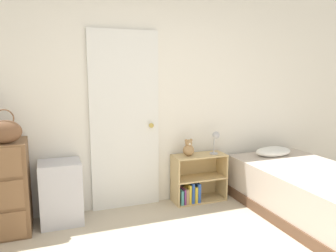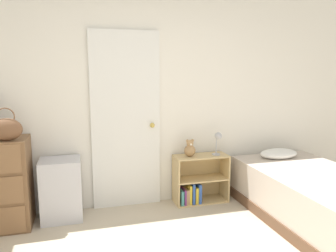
{
  "view_description": "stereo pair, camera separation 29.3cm",
  "coord_description": "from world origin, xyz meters",
  "px_view_note": "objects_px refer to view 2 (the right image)",
  "views": [
    {
      "loc": [
        -0.84,
        -1.49,
        1.56
      ],
      "look_at": [
        0.4,
        1.87,
        0.96
      ],
      "focal_mm": 35.0,
      "sensor_mm": 36.0,
      "label": 1
    },
    {
      "loc": [
        -0.56,
        -1.58,
        1.56
      ],
      "look_at": [
        0.4,
        1.87,
        0.96
      ],
      "focal_mm": 35.0,
      "sensor_mm": 36.0,
      "label": 2
    }
  ],
  "objects_px": {
    "storage_bin": "(61,189)",
    "desk_lamp": "(218,139)",
    "handbag": "(6,129)",
    "bed": "(314,197)",
    "teddy_bear": "(190,149)",
    "bookshelf": "(197,183)"
  },
  "relations": [
    {
      "from": "teddy_bear",
      "to": "bed",
      "type": "distance_m",
      "value": 1.43
    },
    {
      "from": "bookshelf",
      "to": "desk_lamp",
      "type": "distance_m",
      "value": 0.59
    },
    {
      "from": "desk_lamp",
      "to": "teddy_bear",
      "type": "bearing_deg",
      "value": 173.49
    },
    {
      "from": "handbag",
      "to": "teddy_bear",
      "type": "height_order",
      "value": "handbag"
    },
    {
      "from": "bookshelf",
      "to": "teddy_bear",
      "type": "xyz_separation_m",
      "value": [
        -0.1,
        -0.01,
        0.43
      ]
    },
    {
      "from": "teddy_bear",
      "to": "storage_bin",
      "type": "bearing_deg",
      "value": -178.29
    },
    {
      "from": "storage_bin",
      "to": "bed",
      "type": "relative_size",
      "value": 0.35
    },
    {
      "from": "bookshelf",
      "to": "bed",
      "type": "xyz_separation_m",
      "value": [
        1.02,
        -0.8,
        0.02
      ]
    },
    {
      "from": "storage_bin",
      "to": "desk_lamp",
      "type": "height_order",
      "value": "desk_lamp"
    },
    {
      "from": "storage_bin",
      "to": "bed",
      "type": "distance_m",
      "value": 2.68
    },
    {
      "from": "storage_bin",
      "to": "desk_lamp",
      "type": "relative_size",
      "value": 2.35
    },
    {
      "from": "handbag",
      "to": "desk_lamp",
      "type": "distance_m",
      "value": 2.27
    },
    {
      "from": "teddy_bear",
      "to": "desk_lamp",
      "type": "height_order",
      "value": "desk_lamp"
    },
    {
      "from": "bookshelf",
      "to": "teddy_bear",
      "type": "relative_size",
      "value": 3.16
    },
    {
      "from": "teddy_bear",
      "to": "desk_lamp",
      "type": "relative_size",
      "value": 0.73
    },
    {
      "from": "handbag",
      "to": "bed",
      "type": "xyz_separation_m",
      "value": [
        3.03,
        -0.59,
        -0.77
      ]
    },
    {
      "from": "bookshelf",
      "to": "desk_lamp",
      "type": "relative_size",
      "value": 2.32
    },
    {
      "from": "storage_bin",
      "to": "teddy_bear",
      "type": "distance_m",
      "value": 1.5
    },
    {
      "from": "handbag",
      "to": "desk_lamp",
      "type": "xyz_separation_m",
      "value": [
        2.25,
        0.16,
        -0.25
      ]
    },
    {
      "from": "bed",
      "to": "teddy_bear",
      "type": "bearing_deg",
      "value": 144.71
    },
    {
      "from": "handbag",
      "to": "desk_lamp",
      "type": "bearing_deg",
      "value": 4.1
    },
    {
      "from": "handbag",
      "to": "teddy_bear",
      "type": "xyz_separation_m",
      "value": [
        1.91,
        0.2,
        -0.36
      ]
    }
  ]
}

